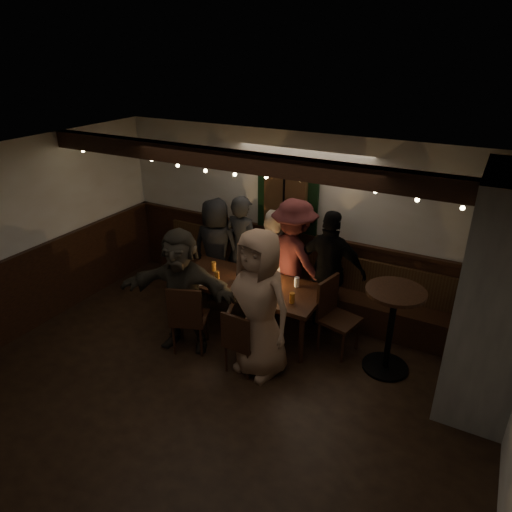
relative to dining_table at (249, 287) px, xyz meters
The scene contains 13 objects.
room 1.39m from the dining_table, ahead, with size 6.02×5.01×2.62m.
dining_table is the anchor object (origin of this frame).
chair_near_left 0.95m from the dining_table, 116.83° to the right, with size 0.57×0.57×0.98m.
chair_near_right 0.98m from the dining_table, 67.24° to the right, with size 0.40×0.40×0.85m.
chair_end 1.19m from the dining_table, ahead, with size 0.54×0.54×0.99m.
high_top 1.92m from the dining_table, ahead, with size 0.70×0.70×1.11m.
person_a 1.14m from the dining_table, 145.84° to the left, with size 0.78×0.51×1.59m, color black.
person_b 0.92m from the dining_table, 125.62° to the left, with size 0.61×0.40×1.68m, color black.
person_c 0.74m from the dining_table, 90.53° to the left, with size 0.75×0.59×1.55m, color beige.
person_d 0.80m from the dining_table, 62.81° to the left, with size 1.14×0.66×1.77m, color #3F1819.
person_e 1.13m from the dining_table, 34.61° to the left, with size 1.00×0.42×1.71m, color black.
person_f 0.95m from the dining_table, 126.13° to the right, with size 1.55×0.49×1.67m, color #2D2820.
person_g 0.94m from the dining_table, 53.17° to the right, with size 0.91×0.59×1.86m, color #A57E63.
Camera 1 is at (2.42, -3.36, 3.68)m, focal length 32.00 mm.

